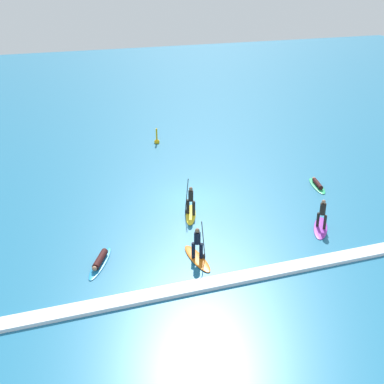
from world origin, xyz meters
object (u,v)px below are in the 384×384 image
surfer_on_blue_board (100,261)px  surfer_on_yellow_board (191,208)px  surfer_on_orange_board (197,252)px  marker_buoy (157,141)px  surfer_on_purple_board (321,221)px  surfer_on_green_board (317,185)px

surfer_on_blue_board → surfer_on_yellow_board: bearing=147.9°
surfer_on_orange_board → marker_buoy: size_ratio=2.04×
surfer_on_purple_board → marker_buoy: surfer_on_purple_board is taller
surfer_on_yellow_board → surfer_on_orange_board: surfer_on_yellow_board is taller
surfer_on_yellow_board → surfer_on_green_board: surfer_on_yellow_board is taller
surfer_on_orange_board → surfer_on_green_board: bearing=114.0°
surfer_on_green_board → surfer_on_blue_board: bearing=120.3°
surfer_on_orange_board → surfer_on_blue_board: bearing=-109.0°
surfer_on_green_board → marker_buoy: bearing=46.8°
surfer_on_orange_board → marker_buoy: (2.63, 17.91, -0.24)m
surfer_on_blue_board → surfer_on_green_board: (15.42, 4.86, -0.04)m
marker_buoy → surfer_on_blue_board: bearing=-113.9°
surfer_on_yellow_board → marker_buoy: 13.27m
surfer_on_blue_board → surfer_on_green_board: size_ratio=1.09×
surfer_on_yellow_board → surfer_on_green_board: bearing=-61.7°
surfer_on_orange_board → marker_buoy: bearing=166.2°
surfer_on_yellow_board → marker_buoy: size_ratio=1.96×
surfer_on_purple_board → surfer_on_blue_board: bearing=121.4°
surfer_on_green_board → surfer_on_orange_board: bearing=132.3°
surfer_on_yellow_board → surfer_on_purple_board: 7.58m
surfer_on_blue_board → surfer_on_orange_board: (4.78, -1.15, 0.30)m
surfer_on_orange_board → marker_buoy: surfer_on_orange_board is taller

